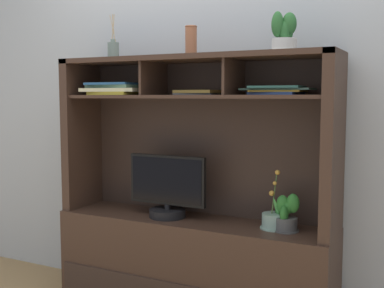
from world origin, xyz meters
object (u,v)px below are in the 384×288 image
Objects in this scene: ceramic_vase at (191,41)px; potted_fern at (287,216)px; tv_monitor at (167,191)px; magazine_stack_left at (277,90)px; media_console at (193,238)px; potted_orchid at (274,220)px; potted_succulent at (284,34)px; diffuser_bottle at (113,50)px; magazine_stack_centre at (114,89)px; magazine_stack_right at (199,92)px.

potted_fern is at bearing 0.77° from ceramic_vase.
magazine_stack_left is (0.65, 0.07, 0.60)m from tv_monitor.
media_console is 5.14× the size of potted_orchid.
potted_succulent is 0.55m from ceramic_vase.
media_console is 1.29m from potted_succulent.
diffuser_bottle is (-1.13, -0.00, 0.93)m from potted_fern.
magazine_stack_centre is at bearing -178.27° from potted_fern.
tv_monitor is at bearing -177.94° from potted_fern.
tv_monitor is 1.26× the size of magazine_stack_centre.
magazine_stack_left is at bearing 153.18° from potted_fern.
ceramic_vase reaches higher than potted_fern.
magazine_stack_right is (-0.48, 0.01, -0.01)m from magazine_stack_left.
magazine_stack_right is (-0.56, 0.05, 0.67)m from potted_fern.
ceramic_vase reaches higher than magazine_stack_centre.
magazine_stack_left reaches higher than tv_monitor.
magazine_stack_centre reaches higher than tv_monitor.
potted_orchid is 1.58× the size of potted_succulent.
tv_monitor is 1.82× the size of diffuser_bottle.
potted_succulent is at bearing -43.90° from magazine_stack_left.
tv_monitor is at bearing -173.08° from ceramic_vase.
magazine_stack_left is 1.00× the size of magazine_stack_centre.
ceramic_vase is (0.00, -0.02, 1.17)m from media_console.
diffuser_bottle is at bearing 179.69° from ceramic_vase.
tv_monitor is 0.72m from magazine_stack_centre.
magazine_stack_left is 0.58m from ceramic_vase.
potted_fern is 0.79× the size of magazine_stack_right.
diffuser_bottle is at bearing -178.94° from potted_orchid.
potted_orchid is at bearing -82.82° from magazine_stack_left.
magazine_stack_left is 0.30m from potted_succulent.
media_console is 1.04m from magazine_stack_centre.
magazine_stack_right is (-0.48, 0.04, 0.71)m from potted_orchid.
diffuser_bottle is at bearing 122.28° from magazine_stack_centre.
diffuser_bottle is 1.32× the size of potted_succulent.
magazine_stack_left is at bearing 5.74° from tv_monitor.
diffuser_bottle is at bearing -177.59° from magazine_stack_left.
magazine_stack_centre reaches higher than magazine_stack_right.
diffuser_bottle is (-0.40, 0.02, 0.86)m from tv_monitor.
diffuser_bottle reaches higher than magazine_stack_right.
potted_orchid reaches higher than potted_fern.
potted_orchid is 0.08m from potted_fern.
potted_orchid is 1.19× the size of diffuser_bottle.
tv_monitor is at bearing -156.27° from magazine_stack_right.
tv_monitor is at bearing 1.09° from magazine_stack_centre.
potted_fern is 0.52× the size of magazine_stack_left.
ceramic_vase is (-0.58, -0.01, 0.96)m from potted_fern.
potted_orchid is at bearing 2.56° from ceramic_vase.
potted_fern is 1.00× the size of potted_succulent.
diffuser_bottle is (-0.57, -0.06, 0.27)m from magazine_stack_right.
magazine_stack_centre is 1.51× the size of magazine_stack_right.
magazine_stack_centre is at bearing -177.23° from ceramic_vase.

